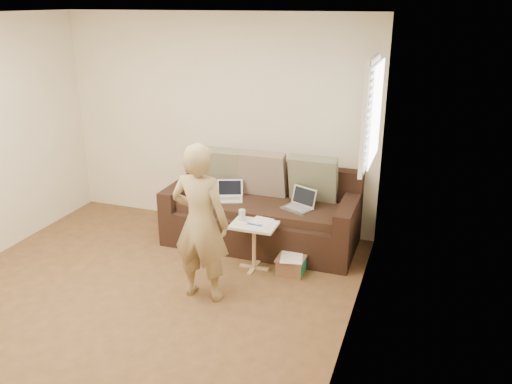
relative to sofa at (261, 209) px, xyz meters
The scene contains 17 objects.
floor 1.97m from the sofa, 112.51° to the right, with size 4.50×4.50×0.00m, color #4C371C.
ceiling 2.90m from the sofa, 112.51° to the right, with size 4.50×4.50×0.00m, color white.
wall_back 1.24m from the sofa, 147.15° to the left, with size 4.00×4.00×0.00m, color beige.
wall_right 2.35m from the sofa, 54.53° to the right, with size 4.50×4.50×0.00m, color beige.
window_blinds 1.78m from the sofa, 12.76° to the right, with size 0.12×0.88×1.08m, color white, non-canonical shape.
sofa is the anchor object (origin of this frame).
pillow_left 0.73m from the sofa, 161.48° to the left, with size 0.55×0.14×0.55m, color #666C4F, non-canonical shape.
pillow_mid 0.42m from the sofa, 103.90° to the left, with size 0.55×0.14×0.55m, color #786056, non-canonical shape.
pillow_right 0.70m from the sofa, 21.89° to the left, with size 0.55×0.14×0.55m, color #666C4F, non-canonical shape.
laptop_silver 0.47m from the sofa, 10.97° to the right, with size 0.32×0.23×0.21m, color #B7BABC, non-canonical shape.
laptop_white 0.39m from the sofa, 169.90° to the right, with size 0.30×0.22×0.22m, color white, non-canonical shape.
person 1.36m from the sofa, 96.87° to the right, with size 0.56×0.38×1.55m, color #92864F.
side_table 0.66m from the sofa, 78.32° to the right, with size 0.47×0.33×0.52m, color silver, non-canonical shape.
drinking_glass 0.60m from the sofa, 92.22° to the right, with size 0.07×0.07×0.12m, color silver, non-canonical shape.
scissors 0.68m from the sofa, 77.61° to the right, with size 0.18×0.10×0.02m, color silver, non-canonical shape.
paper_on_table 0.61m from the sofa, 73.50° to the right, with size 0.21×0.30×0.00m, color white, non-canonical shape.
striped_box 0.85m from the sofa, 47.28° to the right, with size 0.29×0.29×0.19m, color red, non-canonical shape.
Camera 1 is at (2.53, -3.56, 2.72)m, focal length 36.69 mm.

